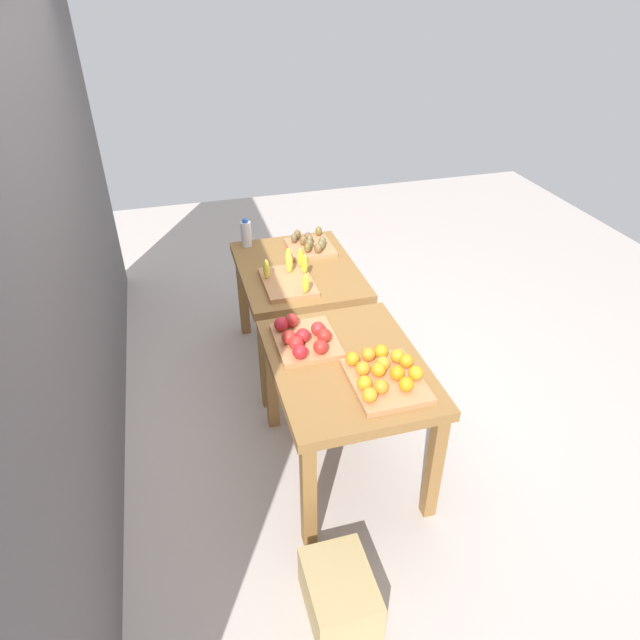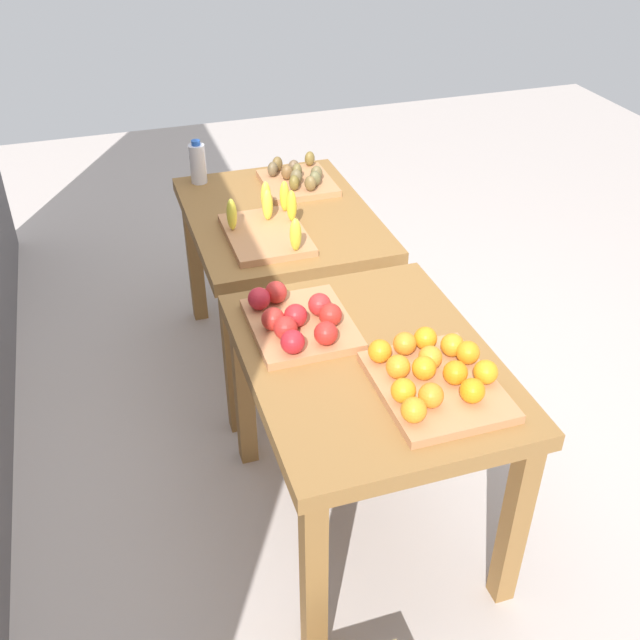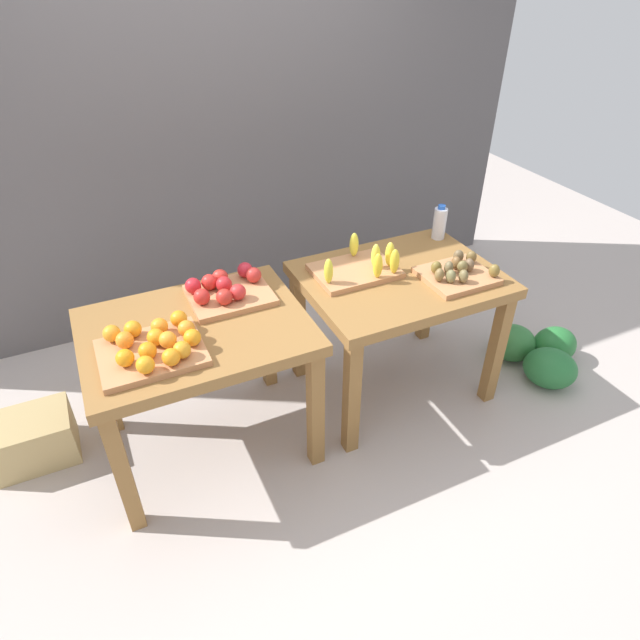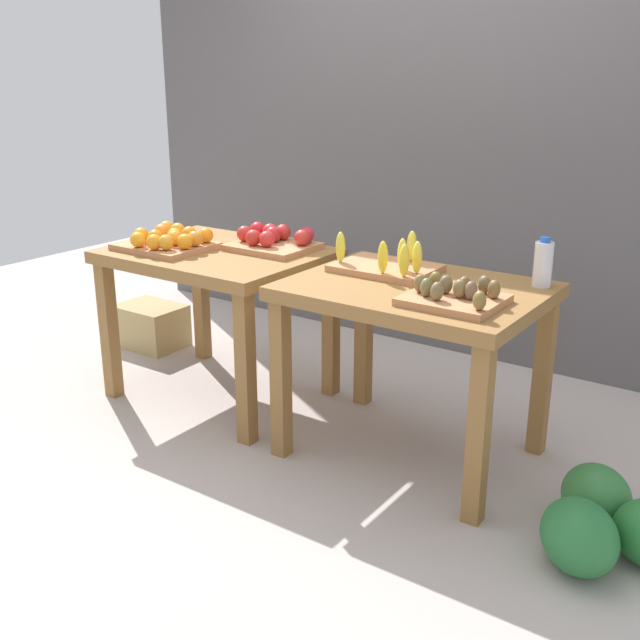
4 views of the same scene
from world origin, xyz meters
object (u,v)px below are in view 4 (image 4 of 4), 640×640
at_px(display_table_right, 415,311).
at_px(display_table_left, 218,273).
at_px(water_bottle, 543,264).
at_px(kiwi_bin, 454,295).
at_px(cardboard_produce_box, 151,326).
at_px(orange_bin, 168,241).
at_px(banana_crate, 388,264).
at_px(apple_bin, 273,240).
at_px(watermelon_pile, 607,522).

bearing_deg(display_table_right, display_table_left, 180.00).
bearing_deg(water_bottle, kiwi_bin, -113.06).
bearing_deg(cardboard_produce_box, orange_bin, -33.17).
distance_m(display_table_left, orange_bin, 0.29).
relative_size(banana_crate, water_bottle, 2.12).
relative_size(orange_bin, cardboard_produce_box, 1.11).
height_order(apple_bin, banana_crate, banana_crate).
relative_size(kiwi_bin, cardboard_produce_box, 0.92).
bearing_deg(watermelon_pile, orange_bin, 176.74).
xyz_separation_m(kiwi_bin, cardboard_produce_box, (-2.23, 0.46, -0.69)).
distance_m(display_table_right, apple_bin, 0.94).
xyz_separation_m(display_table_right, watermelon_pile, (0.93, -0.26, -0.54)).
distance_m(display_table_right, banana_crate, 0.27).
relative_size(display_table_left, watermelon_pile, 1.52).
xyz_separation_m(display_table_left, banana_crate, (0.92, 0.10, 0.16)).
xyz_separation_m(watermelon_pile, cardboard_produce_box, (-2.91, 0.56, 0.01)).
relative_size(banana_crate, watermelon_pile, 0.65).
xyz_separation_m(apple_bin, water_bottle, (1.34, 0.10, 0.05)).
bearing_deg(kiwi_bin, watermelon_pile, -8.40).
xyz_separation_m(display_table_left, orange_bin, (-0.20, -0.13, 0.16)).
bearing_deg(banana_crate, orange_bin, -168.36).
bearing_deg(display_table_right, watermelon_pile, -15.55).
height_order(display_table_right, watermelon_pile, display_table_right).
height_order(display_table_right, cardboard_produce_box, display_table_right).
relative_size(watermelon_pile, cardboard_produce_box, 1.71).
bearing_deg(water_bottle, orange_bin, -166.89).
distance_m(display_table_left, cardboard_produce_box, 1.06).
xyz_separation_m(display_table_right, apple_bin, (-0.91, 0.18, 0.16)).
height_order(orange_bin, apple_bin, apple_bin).
relative_size(kiwi_bin, water_bottle, 1.76).
bearing_deg(water_bottle, cardboard_produce_box, 179.53).
relative_size(display_table_left, apple_bin, 2.50).
bearing_deg(banana_crate, display_table_right, -27.47).
bearing_deg(display_table_left, banana_crate, 6.36).
bearing_deg(orange_bin, display_table_right, 5.58).
bearing_deg(kiwi_bin, display_table_left, 173.43).
relative_size(water_bottle, cardboard_produce_box, 0.52).
bearing_deg(kiwi_bin, orange_bin, 178.97).
bearing_deg(display_table_left, watermelon_pile, -7.18).
bearing_deg(cardboard_produce_box, display_table_left, -19.20).
relative_size(orange_bin, watermelon_pile, 0.65).
height_order(display_table_left, watermelon_pile, display_table_left).
relative_size(display_table_left, kiwi_bin, 2.83).
xyz_separation_m(water_bottle, cardboard_produce_box, (-2.42, 0.02, -0.75)).
bearing_deg(kiwi_bin, banana_crate, 149.74).
distance_m(orange_bin, watermelon_pile, 2.36).
distance_m(orange_bin, apple_bin, 0.52).
xyz_separation_m(display_table_left, kiwi_bin, (1.37, -0.16, 0.15)).
xyz_separation_m(display_table_right, banana_crate, (-0.20, 0.10, 0.16)).
bearing_deg(cardboard_produce_box, water_bottle, -0.47).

